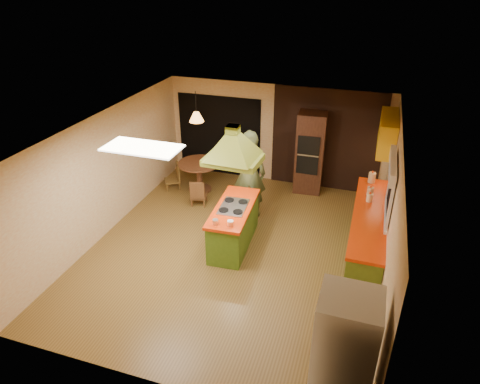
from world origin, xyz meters
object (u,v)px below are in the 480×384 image
(refrigerator, at_px, (343,354))
(dining_table, at_px, (199,171))
(man, at_px, (249,174))
(wall_oven, at_px, (310,153))
(canister_large, at_px, (372,178))
(kitchen_island, at_px, (234,225))

(refrigerator, distance_m, dining_table, 6.28)
(man, distance_m, wall_oven, 1.90)
(refrigerator, relative_size, canister_large, 7.90)
(refrigerator, relative_size, wall_oven, 0.87)
(wall_oven, bearing_deg, refrigerator, -80.31)
(canister_large, bearing_deg, man, -167.18)
(kitchen_island, distance_m, canister_large, 3.11)
(kitchen_island, relative_size, dining_table, 1.74)
(kitchen_island, relative_size, wall_oven, 0.88)
(kitchen_island, height_order, man, man)
(refrigerator, xyz_separation_m, canister_large, (0.09, 4.72, 0.16))
(kitchen_island, bearing_deg, canister_large, 32.28)
(refrigerator, xyz_separation_m, wall_oven, (-1.39, 5.73, 0.13))
(canister_large, bearing_deg, wall_oven, 145.64)
(man, bearing_deg, refrigerator, 106.00)
(kitchen_island, distance_m, wall_oven, 3.02)
(kitchen_island, xyz_separation_m, dining_table, (-1.55, 1.95, 0.09))
(refrigerator, distance_m, wall_oven, 5.90)
(dining_table, bearing_deg, man, -26.47)
(refrigerator, height_order, wall_oven, wall_oven)
(wall_oven, bearing_deg, man, -127.32)
(wall_oven, distance_m, canister_large, 1.79)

